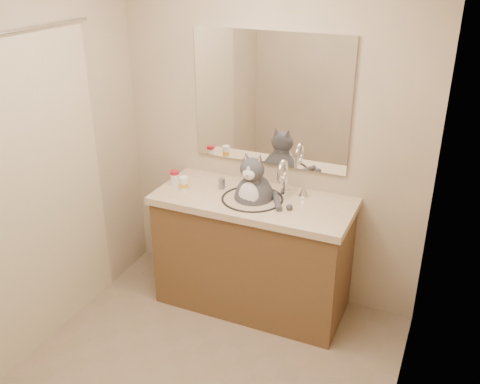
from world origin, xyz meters
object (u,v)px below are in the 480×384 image
at_px(pill_bottle_redcap, 175,178).
at_px(grey_canister, 222,183).
at_px(pill_bottle_orange, 184,184).
at_px(cat, 254,196).

bearing_deg(pill_bottle_redcap, grey_canister, 12.83).
xyz_separation_m(pill_bottle_redcap, pill_bottle_orange, (0.10, -0.06, -0.01)).
distance_m(cat, grey_canister, 0.27).
distance_m(pill_bottle_orange, grey_canister, 0.26).
height_order(pill_bottle_orange, grey_canister, pill_bottle_orange).
relative_size(pill_bottle_redcap, grey_canister, 1.39).
bearing_deg(grey_canister, pill_bottle_orange, -149.01).
xyz_separation_m(cat, pill_bottle_redcap, (-0.59, -0.02, 0.04)).
xyz_separation_m(cat, pill_bottle_orange, (-0.49, -0.08, 0.03)).
xyz_separation_m(pill_bottle_redcap, grey_canister, (0.33, 0.08, -0.02)).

